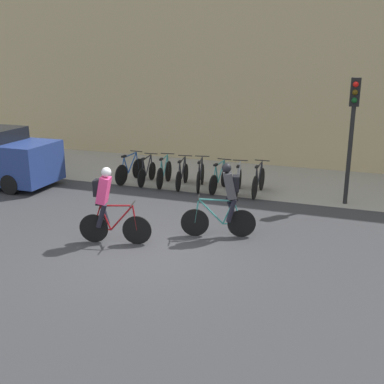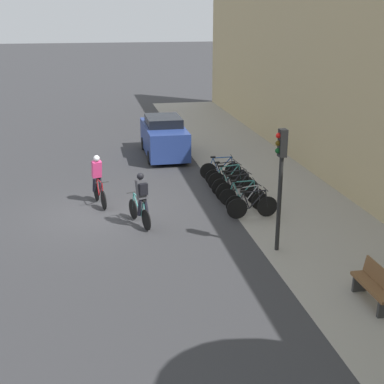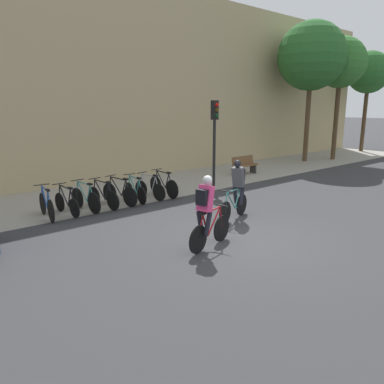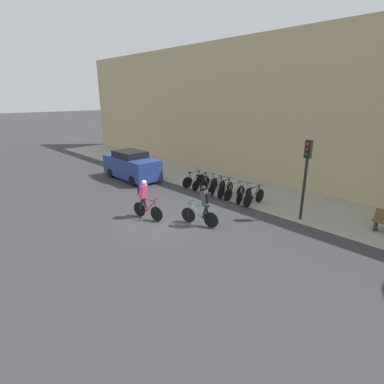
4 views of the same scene
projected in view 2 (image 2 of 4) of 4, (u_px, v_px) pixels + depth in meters
The scene contains 16 objects.
ground at pixel (99, 214), 18.07m from camera, with size 200.00×200.00×0.00m, color #333335.
kerb_strip at pixel (288, 201), 19.29m from camera, with size 44.00×4.50×0.01m, color gray.
building_facade at pixel (366, 77), 18.33m from camera, with size 44.00×0.60×8.74m, color tan.
cyclist_pink at pixel (98, 178), 18.77m from camera, with size 1.64×0.58×1.77m.
cyclist_grey at pixel (141, 198), 16.77m from camera, with size 1.70×0.64×1.77m.
parked_bike_0 at pixel (221, 169), 21.68m from camera, with size 0.46×1.70×0.98m.
parked_bike_1 at pixel (224, 174), 21.11m from camera, with size 0.46×1.59×0.94m.
parked_bike_2 at pixel (228, 178), 20.52m from camera, with size 0.46×1.67×0.98m.
parked_bike_3 at pixel (233, 184), 19.95m from camera, with size 0.46×1.68×0.95m.
parked_bike_4 at pixel (237, 189), 19.36m from camera, with size 0.51×1.70×0.98m.
parked_bike_5 at pixel (242, 195), 18.80m from camera, with size 0.46×1.59×0.94m.
parked_bike_6 at pixel (247, 201), 18.22m from camera, with size 0.46×1.56×0.94m.
parked_bike_7 at pixel (252, 206), 17.63m from camera, with size 0.46×1.74×0.99m.
traffic_light_pole at pixel (281, 168), 14.60m from camera, with size 0.26×0.30×3.53m.
bench at pixel (375, 286), 12.43m from camera, with size 1.49×0.44×0.89m.
parked_car at pixel (164, 137), 25.01m from camera, with size 4.30×1.84×1.85m.
Camera 2 is at (17.15, -0.11, 6.55)m, focal length 50.00 mm.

